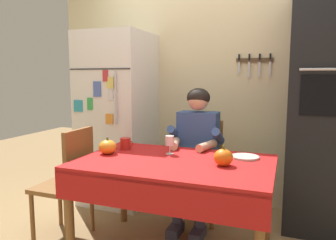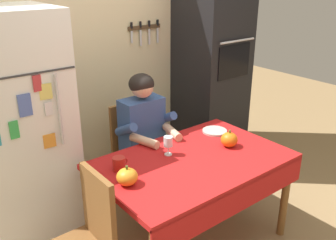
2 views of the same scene
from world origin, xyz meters
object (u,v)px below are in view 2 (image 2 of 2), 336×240
pumpkin_large (127,177)px  seated_person (147,134)px  wall_oven (211,70)px  pumpkin_medium (229,140)px  dining_table (195,170)px  chair_behind_person (135,150)px  refrigerator (19,134)px  coffee_mug (119,164)px  chair_left_side (86,239)px  serving_tray (215,131)px  wine_glass (168,142)px

pumpkin_large → seated_person: bearing=46.0°
wall_oven → pumpkin_large: size_ratio=15.13×
wall_oven → pumpkin_medium: (-0.69, -0.92, -0.25)m
dining_table → seated_person: size_ratio=1.12×
chair_behind_person → pumpkin_large: size_ratio=6.70×
pumpkin_large → pumpkin_medium: 0.92m
refrigerator → pumpkin_medium: (1.31, -0.88, -0.10)m
refrigerator → coffee_mug: size_ratio=15.70×
chair_left_side → serving_tray: size_ratio=4.49×
chair_left_side → coffee_mug: size_ratio=8.11×
seated_person → chair_left_side: size_ratio=1.34×
pumpkin_large → refrigerator: bearing=114.4°
dining_table → pumpkin_large: size_ratio=10.08×
wine_glass → seated_person: bearing=76.9°
dining_table → seated_person: seated_person is taller
wall_oven → chair_left_side: 2.23m
chair_behind_person → coffee_mug: size_ratio=8.11×
seated_person → pumpkin_large: 0.81m
dining_table → serving_tray: size_ratio=6.76×
seated_person → wine_glass: (-0.10, -0.42, 0.10)m
chair_left_side → wine_glass: chair_left_side is taller
coffee_mug → pumpkin_medium: (0.86, -0.21, 0.01)m
pumpkin_large → wine_glass: bearing=19.4°
refrigerator → chair_left_side: refrigerator is taller
wine_glass → wall_oven: bearing=32.6°
dining_table → pumpkin_medium: 0.39m
wall_oven → pumpkin_medium: bearing=-126.9°
wall_oven → wine_glass: 1.38m
refrigerator → seated_person: (0.95, -0.28, -0.16)m
pumpkin_medium → chair_behind_person: bearing=114.6°
seated_person → pumpkin_large: seated_person is taller
serving_tray → wine_glass: bearing=-171.6°
seated_person → coffee_mug: (-0.50, -0.39, 0.05)m
pumpkin_medium → serving_tray: bearing=67.2°
chair_behind_person → chair_left_side: (-0.90, -0.81, 0.00)m
wall_oven → seated_person: 1.14m
seated_person → dining_table: bearing=-89.9°
pumpkin_large → serving_tray: (1.03, 0.25, -0.05)m
pumpkin_medium → seated_person: bearing=121.0°
coffee_mug → serving_tray: size_ratio=0.55×
seated_person → serving_tray: seated_person is taller
chair_left_side → coffee_mug: 0.54m
refrigerator → dining_table: bearing=-42.9°
dining_table → coffee_mug: 0.56m
chair_behind_person → pumpkin_medium: 0.91m
seated_person → pumpkin_medium: (0.36, -0.60, 0.06)m
dining_table → serving_tray: (0.47, 0.27, 0.09)m
wine_glass → coffee_mug: bearing=175.9°
pumpkin_large → pumpkin_medium: pumpkin_medium is taller
coffee_mug → pumpkin_large: 0.20m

